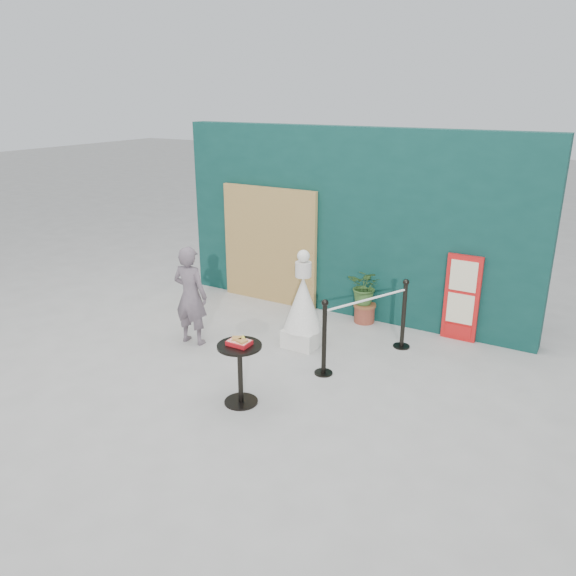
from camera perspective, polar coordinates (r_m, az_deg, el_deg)
The scene contains 10 objects.
ground at distance 7.02m, azimuth -5.07°, elevation -10.54°, with size 60.00×60.00×0.00m, color #ADAAA5.
back_wall at distance 9.06m, azimuth 6.32°, elevation 6.50°, with size 6.00×0.30×3.00m, color #0A312D.
bamboo_fence at distance 9.64m, azimuth -1.92°, elevation 4.33°, with size 1.80×0.08×2.00m, color tan.
woman at distance 8.16m, azimuth -9.87°, elevation -0.77°, with size 0.53×0.35×1.46m, color #685963.
menu_board at distance 8.54m, azimuth 17.23°, elevation -1.01°, with size 0.50×0.07×1.30m.
statue at distance 7.99m, azimuth 1.53°, elevation -2.00°, with size 0.56×0.56×1.44m.
cafe_table at distance 6.58m, azimuth -4.90°, elevation -7.76°, with size 0.52×0.52×0.75m.
food_basket at distance 6.46m, azimuth -4.95°, elevation -5.47°, with size 0.26×0.19×0.11m.
planter at distance 8.91m, azimuth 7.87°, elevation -0.34°, with size 0.53×0.46×0.90m.
stanchion_barrier at distance 7.66m, azimuth 7.92°, elevation -3.89°, with size 0.84×1.54×1.03m.
Camera 1 is at (3.61, -4.92, 3.48)m, focal length 35.00 mm.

